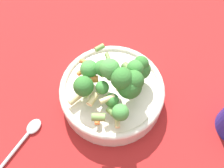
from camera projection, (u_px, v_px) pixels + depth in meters
ground_plane at (112, 98)px, 0.59m from camera, size 3.00×3.00×0.00m
bowl at (112, 92)px, 0.57m from camera, size 0.22×0.22×0.05m
pasta_salad at (118, 79)px, 0.50m from camera, size 0.17×0.16×0.09m
spoon at (19, 145)px, 0.53m from camera, size 0.20×0.05×0.01m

